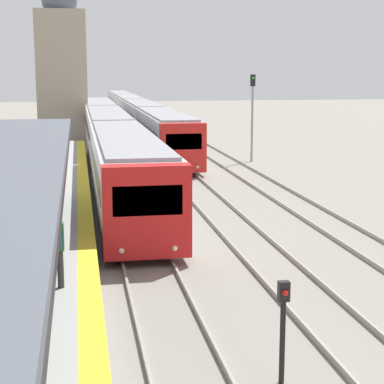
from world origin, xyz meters
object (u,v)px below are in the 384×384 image
(train_far, at_px, (135,113))
(person_on_platform, at_px, (55,244))
(signal_mast_far, at_px, (252,108))
(signal_post_near, at_px, (283,321))
(train_near, at_px, (108,133))

(train_far, bearing_deg, person_on_platform, -97.07)
(train_far, xyz_separation_m, signal_mast_far, (5.19, -23.43, 1.69))
(signal_post_near, xyz_separation_m, signal_mast_far, (7.14, 28.21, 2.17))
(train_near, height_order, train_far, train_near)
(signal_post_near, bearing_deg, train_far, 87.83)
(train_far, distance_m, signal_mast_far, 24.06)
(train_near, bearing_deg, signal_post_near, -86.99)
(person_on_platform, relative_size, train_near, 0.04)
(person_on_platform, bearing_deg, signal_post_near, -39.70)
(person_on_platform, bearing_deg, signal_mast_far, 65.79)
(train_far, xyz_separation_m, signal_post_near, (-1.95, -51.64, -0.48))
(signal_mast_far, bearing_deg, signal_post_near, -104.20)
(signal_post_near, relative_size, signal_mast_far, 0.36)
(train_near, distance_m, train_far, 21.28)
(person_on_platform, height_order, train_far, train_far)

